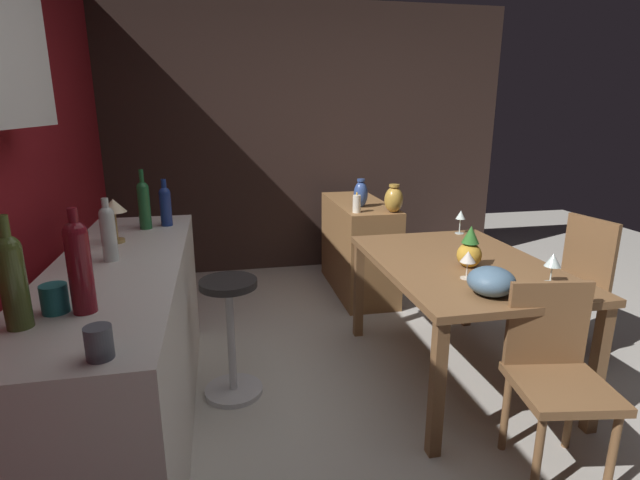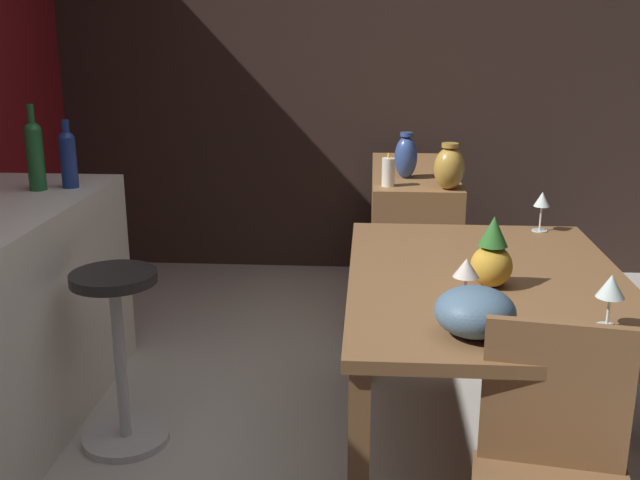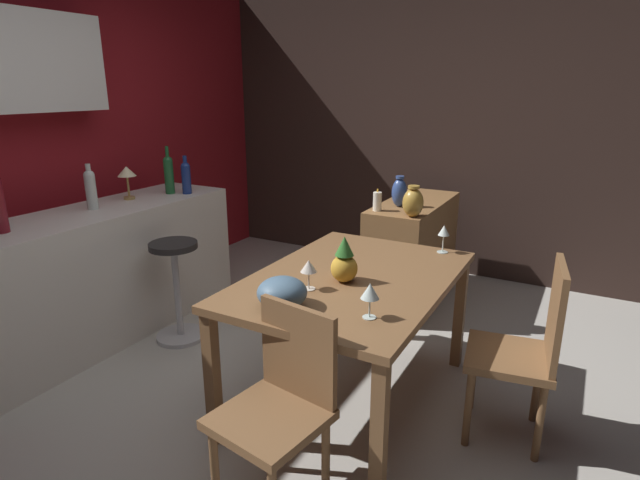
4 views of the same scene
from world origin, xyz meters
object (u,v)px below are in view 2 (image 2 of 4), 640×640
object	(u,v)px
wine_glass_left	(527,368)
cup_mustard	(59,527)
dining_table	(529,429)
wine_bottle_olive	(112,318)
bar_stool	(204,477)
pillar_candle_short	(394,290)
sideboard_cabinet	(378,330)
fruit_bowl	(485,414)
wine_bottle_cobalt	(39,310)
wine_glass_center	(468,337)
pillar_candle_tall	(418,283)
vase_brass	(345,236)
chair_near_window	(627,583)
cup_white	(53,386)
cup_red	(37,444)
counter_lamp	(92,532)
pineapple_centerpiece	(504,380)
wine_bottle_amber	(3,441)
wine_glass_right	(624,441)

from	to	relation	value
wine_glass_left	cup_mustard	distance (m)	2.04
dining_table	wine_bottle_olive	world-z (taller)	wine_bottle_olive
bar_stool	wine_bottle_olive	xyz separation A→B (m)	(0.33, 0.35, 0.67)
wine_bottle_olive	pillar_candle_short	size ratio (longest dim) A/B	2.52
sideboard_cabinet	wine_glass_left	distance (m)	1.51
cup_mustard	fruit_bowl	bearing A→B (deg)	-70.49
wine_bottle_cobalt	pillar_candle_short	bearing A→B (deg)	-78.63
sideboard_cabinet	wine_glass_center	xyz separation A→B (m)	(-1.12, -0.12, 0.47)
dining_table	wine_glass_center	size ratio (longest dim) A/B	6.66
pillar_candle_tall	vase_brass	size ratio (longest dim) A/B	0.81
chair_near_window	wine_glass_left	distance (m)	0.98
sideboard_cabinet	cup_white	bearing A→B (deg)	128.34
wine_glass_left	cup_mustard	bearing A→B (deg)	113.00
fruit_bowl	cup_white	world-z (taller)	cup_white
sideboard_cabinet	wine_bottle_olive	bearing A→B (deg)	122.02
wine_glass_left	cup_red	xyz separation A→B (m)	(-0.33, 2.00, 0.08)
wine_glass_center	counter_lamp	bearing A→B (deg)	129.05
chair_near_window	pillar_candle_short	bearing A→B (deg)	9.79
bar_stool	pineapple_centerpiece	bearing A→B (deg)	-99.09
pillar_candle_tall	pillar_candle_short	distance (m)	0.15
wine_bottle_amber	wine_glass_right	bearing A→B (deg)	-94.35
wine_bottle_cobalt	cup_white	distance (m)	0.56
sideboard_cabinet	wine_glass_left	world-z (taller)	wine_glass_left
bar_stool	pillar_candle_tall	bearing A→B (deg)	-56.26
cup_mustard	cup_red	bearing A→B (deg)	15.53
dining_table	cup_red	size ratio (longest dim) A/B	10.04
wine_glass_center	wine_bottle_cobalt	xyz separation A→B (m)	(0.29, 1.95, 0.18)
chair_near_window	counter_lamp	size ratio (longest dim) A/B	3.91
counter_lamp	pillar_candle_short	world-z (taller)	counter_lamp
wine_glass_right	wine_glass_center	size ratio (longest dim) A/B	1.00
sideboard_cabinet	fruit_bowl	world-z (taller)	fruit_bowl
wine_glass_center	wine_glass_left	bearing A→B (deg)	-152.21
wine_bottle_cobalt	cup_mustard	size ratio (longest dim) A/B	3.03
vase_brass	wine_bottle_olive	bearing A→B (deg)	134.01
chair_near_window	fruit_bowl	size ratio (longest dim) A/B	3.87
dining_table	cup_red	world-z (taller)	cup_red
fruit_bowl	cup_mustard	xyz separation A→B (m)	(-0.56, 1.58, 0.14)
wine_glass_center	pineapple_centerpiece	distance (m)	0.37
wine_bottle_olive	pillar_candle_short	xyz separation A→B (m)	(0.48, -1.45, -0.17)
wine_bottle_olive	dining_table	bearing A→B (deg)	-110.41
dining_table	pillar_candle_short	xyz separation A→B (m)	(1.12, 0.28, 0.22)
pineapple_centerpiece	chair_near_window	bearing A→B (deg)	-171.48
wine_glass_center	cup_red	size ratio (longest dim) A/B	1.51
wine_bottle_amber	cup_white	size ratio (longest dim) A/B	2.55
cup_white	counter_lamp	world-z (taller)	counter_lamp
sideboard_cabinet	wine_glass_right	world-z (taller)	wine_glass_right
wine_glass_center	cup_mustard	size ratio (longest dim) A/B	1.72
wine_bottle_olive	counter_lamp	bearing A→B (deg)	-178.52
wine_bottle_cobalt	pillar_candle_tall	bearing A→B (deg)	-78.71
cup_white	pillar_candle_tall	size ratio (longest dim) A/B	0.72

